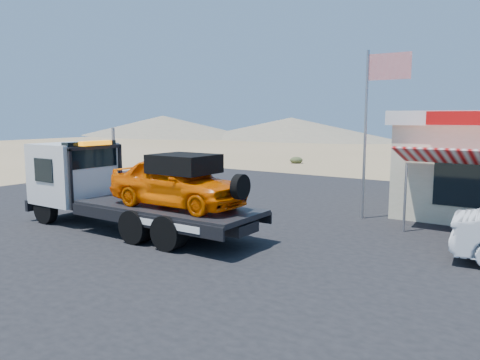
{
  "coord_description": "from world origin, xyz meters",
  "views": [
    {
      "loc": [
        10.39,
        -11.91,
        3.74
      ],
      "look_at": [
        1.25,
        1.59,
        1.5
      ],
      "focal_mm": 35.0,
      "sensor_mm": 36.0,
      "label": 1
    }
  ],
  "objects": [
    {
      "name": "desert_scrub",
      "position": [
        -15.28,
        7.14,
        0.3
      ],
      "size": [
        27.6,
        34.56,
        0.7
      ],
      "color": "#354022",
      "rests_on": "ground"
    },
    {
      "name": "asphalt_lot",
      "position": [
        2.0,
        3.0,
        0.01
      ],
      "size": [
        32.0,
        24.0,
        0.02
      ],
      "primitive_type": "cube",
      "color": "black",
      "rests_on": "ground"
    },
    {
      "name": "distant_hills",
      "position": [
        -9.77,
        55.14,
        1.89
      ],
      "size": [
        126.0,
        48.0,
        4.2
      ],
      "color": "#726B59",
      "rests_on": "ground"
    },
    {
      "name": "flagpole",
      "position": [
        4.93,
        4.5,
        3.76
      ],
      "size": [
        1.55,
        0.1,
        6.0
      ],
      "color": "#99999E",
      "rests_on": "asphalt_lot"
    },
    {
      "name": "tow_truck",
      "position": [
        -0.96,
        -1.48,
        1.55
      ],
      "size": [
        8.61,
        2.55,
        2.88
      ],
      "color": "black",
      "rests_on": "asphalt_lot"
    },
    {
      "name": "ground",
      "position": [
        0.0,
        0.0,
        0.0
      ],
      "size": [
        120.0,
        120.0,
        0.0
      ],
      "primitive_type": "plane",
      "color": "olive",
      "rests_on": "ground"
    }
  ]
}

